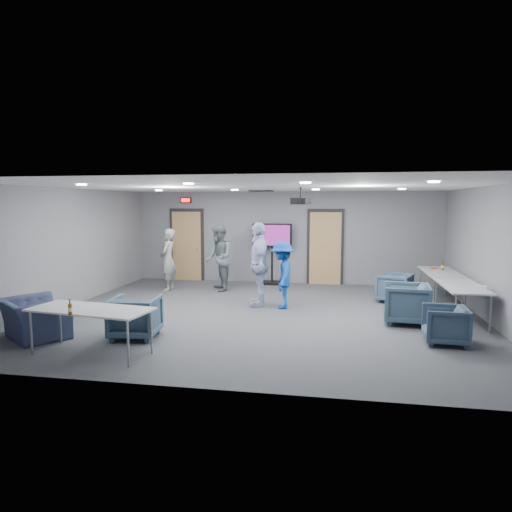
% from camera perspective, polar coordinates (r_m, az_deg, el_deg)
% --- Properties ---
extents(floor, '(9.00, 9.00, 0.00)m').
position_cam_1_polar(floor, '(9.79, 0.83, -7.32)').
color(floor, '#383B40').
rests_on(floor, ground).
extents(ceiling, '(9.00, 9.00, 0.00)m').
position_cam_1_polar(ceiling, '(9.51, 0.86, 8.69)').
color(ceiling, white).
rests_on(ceiling, wall_back).
extents(wall_back, '(9.00, 0.02, 2.70)m').
position_cam_1_polar(wall_back, '(13.50, 3.58, 2.32)').
color(wall_back, slate).
rests_on(wall_back, floor).
extents(wall_front, '(9.00, 0.02, 2.70)m').
position_cam_1_polar(wall_front, '(5.68, -5.67, -3.60)').
color(wall_front, slate).
rests_on(wall_front, floor).
extents(wall_left, '(0.02, 8.00, 2.70)m').
position_cam_1_polar(wall_left, '(11.19, -22.54, 0.95)').
color(wall_left, slate).
rests_on(wall_left, floor).
extents(wall_right, '(0.02, 8.00, 2.70)m').
position_cam_1_polar(wall_right, '(9.89, 27.54, 0.03)').
color(wall_right, slate).
rests_on(wall_right, floor).
extents(door_left, '(1.06, 0.17, 2.24)m').
position_cam_1_polar(door_left, '(14.14, -8.63, 1.30)').
color(door_left, black).
rests_on(door_left, wall_back).
extents(door_right, '(1.06, 0.17, 2.24)m').
position_cam_1_polar(door_right, '(13.40, 8.65, 1.01)').
color(door_right, black).
rests_on(door_right, wall_back).
extents(exit_sign, '(0.32, 0.08, 0.16)m').
position_cam_1_polar(exit_sign, '(14.06, -8.75, 6.91)').
color(exit_sign, black).
rests_on(exit_sign, wall_back).
extents(hvac_diffuser, '(0.60, 0.60, 0.03)m').
position_cam_1_polar(hvac_diffuser, '(12.35, 0.65, 8.13)').
color(hvac_diffuser, black).
rests_on(hvac_diffuser, ceiling).
extents(downlights, '(6.18, 3.78, 0.02)m').
position_cam_1_polar(downlights, '(9.50, 0.86, 8.60)').
color(downlights, white).
rests_on(downlights, ceiling).
extents(person_a, '(0.42, 0.62, 1.67)m').
position_cam_1_polar(person_a, '(12.56, -10.93, -0.46)').
color(person_a, '#939693').
rests_on(person_a, floor).
extents(person_b, '(0.98, 1.07, 1.79)m').
position_cam_1_polar(person_b, '(12.28, -4.69, -0.25)').
color(person_b, slate).
rests_on(person_b, floor).
extents(person_c, '(0.73, 1.21, 1.92)m').
position_cam_1_polar(person_c, '(10.47, 0.36, -1.04)').
color(person_c, silver).
rests_on(person_c, floor).
extents(person_d, '(0.66, 1.03, 1.51)m').
position_cam_1_polar(person_d, '(10.24, 3.30, -2.39)').
color(person_d, '#174198').
rests_on(person_d, floor).
extents(chair_right_a, '(0.98, 0.97, 0.69)m').
position_cam_1_polar(chair_right_a, '(11.42, 16.88, -3.82)').
color(chair_right_a, '#3E526C').
rests_on(chair_right_a, floor).
extents(chair_right_b, '(0.95, 0.93, 0.79)m').
position_cam_1_polar(chair_right_b, '(9.48, 18.29, -5.66)').
color(chair_right_b, '#3A5164').
rests_on(chair_right_b, floor).
extents(chair_right_c, '(0.74, 0.72, 0.64)m').
position_cam_1_polar(chair_right_c, '(8.37, 22.59, -7.97)').
color(chair_right_c, '#34455A').
rests_on(chair_right_c, floor).
extents(chair_front_a, '(0.87, 0.89, 0.74)m').
position_cam_1_polar(chair_front_a, '(8.35, -14.84, -7.37)').
color(chair_front_a, '#3C5268').
rests_on(chair_front_a, floor).
extents(chair_front_b, '(1.43, 1.40, 0.71)m').
position_cam_1_polar(chair_front_b, '(8.91, -25.96, -7.05)').
color(chair_front_b, '#333B58').
rests_on(chair_front_b, floor).
extents(table_right_a, '(0.77, 1.85, 0.73)m').
position_cam_1_polar(table_right_a, '(11.83, 22.07, -1.99)').
color(table_right_a, '#AEB0B3').
rests_on(table_right_a, floor).
extents(table_right_b, '(0.76, 1.83, 0.73)m').
position_cam_1_polar(table_right_b, '(10.00, 24.31, -3.59)').
color(table_right_b, '#AEB0B3').
rests_on(table_right_b, floor).
extents(table_front_left, '(2.00, 1.05, 0.73)m').
position_cam_1_polar(table_front_left, '(7.58, -19.97, -6.49)').
color(table_front_left, '#AEB0B3').
rests_on(table_front_left, floor).
extents(bottle_front, '(0.06, 0.06, 0.24)m').
position_cam_1_polar(bottle_front, '(7.22, -22.22, -6.17)').
color(bottle_front, '#5D3B0F').
rests_on(bottle_front, table_front_left).
extents(bottle_right, '(0.06, 0.06, 0.24)m').
position_cam_1_polar(bottle_right, '(12.06, 22.31, -1.21)').
color(bottle_right, '#5D3B0F').
rests_on(bottle_right, table_right_a).
extents(snack_box, '(0.19, 0.16, 0.04)m').
position_cam_1_polar(snack_box, '(12.18, 21.35, -1.43)').
color(snack_box, '#D74635').
rests_on(snack_box, table_right_a).
extents(wrapper, '(0.27, 0.22, 0.05)m').
position_cam_1_polar(wrapper, '(9.76, 26.20, -3.50)').
color(wrapper, silver).
rests_on(wrapper, table_right_b).
extents(tv_stand, '(1.16, 0.55, 1.77)m').
position_cam_1_polar(tv_stand, '(13.32, 2.02, 0.78)').
color(tv_stand, black).
rests_on(tv_stand, floor).
extents(projector, '(0.43, 0.40, 0.36)m').
position_cam_1_polar(projector, '(9.69, 5.61, 6.87)').
color(projector, black).
rests_on(projector, ceiling).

